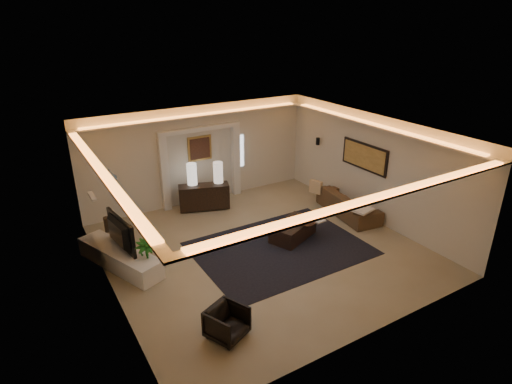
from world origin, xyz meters
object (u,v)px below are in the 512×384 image
sofa (348,204)px  coffee_table (293,231)px  console (204,197)px  armchair (227,323)px

sofa → coffee_table: (-2.17, -0.34, -0.11)m
console → coffee_table: (1.20, -2.74, -0.20)m
coffee_table → armchair: size_ratio=1.91×
sofa → armchair: 5.89m
console → armchair: bearing=-91.7°
console → coffee_table: size_ratio=1.17×
console → coffee_table: console is taller
sofa → coffee_table: bearing=107.0°
coffee_table → armchair: bearing=-165.4°
armchair → console: bearing=45.4°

